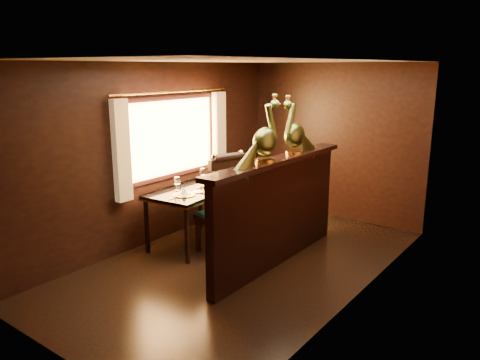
{
  "coord_description": "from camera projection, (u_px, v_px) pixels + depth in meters",
  "views": [
    {
      "loc": [
        3.28,
        -4.41,
        2.45
      ],
      "look_at": [
        -0.33,
        0.39,
        0.97
      ],
      "focal_mm": 35.0,
      "sensor_mm": 36.0,
      "label": 1
    }
  ],
  "objects": [
    {
      "name": "peacock_left",
      "position": [
        265.0,
        129.0,
        5.32
      ],
      "size": [
        0.24,
        0.65,
        0.77
      ],
      "primitive_type": null,
      "color": "#164429",
      "rests_on": "partition"
    },
    {
      "name": "partition",
      "position": [
        277.0,
        209.0,
        5.8
      ],
      "size": [
        0.26,
        2.7,
        1.36
      ],
      "color": "black",
      "rests_on": "ground"
    },
    {
      "name": "chair_right",
      "position": [
        225.0,
        202.0,
        6.05
      ],
      "size": [
        0.62,
        0.64,
        1.4
      ],
      "rotation": [
        0.0,
        0.0,
        -0.27
      ],
      "color": "black",
      "rests_on": "ground"
    },
    {
      "name": "room_shell",
      "position": [
        237.0,
        140.0,
        5.61
      ],
      "size": [
        3.04,
        5.04,
        2.52
      ],
      "color": "black",
      "rests_on": "ground"
    },
    {
      "name": "ground",
      "position": [
        242.0,
        264.0,
        5.92
      ],
      "size": [
        5.0,
        5.0,
        0.0
      ],
      "primitive_type": "plane",
      "color": "black",
      "rests_on": "ground"
    },
    {
      "name": "chair_left",
      "position": [
        233.0,
        199.0,
        6.33
      ],
      "size": [
        0.58,
        0.6,
        1.32
      ],
      "rotation": [
        0.0,
        0.0,
        -0.25
      ],
      "color": "black",
      "rests_on": "ground"
    },
    {
      "name": "peacock_right",
      "position": [
        295.0,
        124.0,
        5.84
      ],
      "size": [
        0.23,
        0.63,
        0.74
      ],
      "primitive_type": null,
      "color": "#164429",
      "rests_on": "partition"
    },
    {
      "name": "dining_table",
      "position": [
        194.0,
        194.0,
        6.46
      ],
      "size": [
        0.94,
        1.42,
        0.99
      ],
      "rotation": [
        0.0,
        0.0,
        0.1
      ],
      "color": "black",
      "rests_on": "ground"
    }
  ]
}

